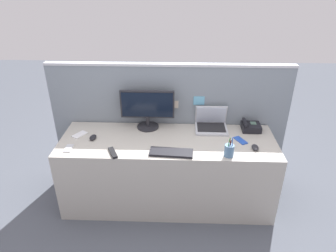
{
  "coord_description": "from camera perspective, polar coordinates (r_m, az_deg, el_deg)",
  "views": [
    {
      "loc": [
        0.09,
        -2.49,
        2.19
      ],
      "look_at": [
        0.0,
        0.05,
        0.84
      ],
      "focal_mm": 33.16,
      "sensor_mm": 36.0,
      "label": 1
    }
  ],
  "objects": [
    {
      "name": "ground_plane",
      "position": [
        3.32,
        -0.03,
        -13.24
      ],
      "size": [
        10.0,
        10.0,
        0.0
      ],
      "primitive_type": "plane",
      "color": "#4C515B"
    },
    {
      "name": "desk",
      "position": [
        3.1,
        -0.03,
        -8.26
      ],
      "size": [
        2.02,
        0.66,
        0.72
      ],
      "primitive_type": "cube",
      "color": "#ADA89E",
      "rests_on": "ground_plane"
    },
    {
      "name": "cubicle_divider",
      "position": [
        3.25,
        0.21,
        0.1
      ],
      "size": [
        2.41,
        0.08,
        1.34
      ],
      "color": "gray",
      "rests_on": "ground_plane"
    },
    {
      "name": "desktop_monitor",
      "position": [
        3.04,
        -3.81,
        3.43
      ],
      "size": [
        0.53,
        0.22,
        0.39
      ],
      "color": "#232328",
      "rests_on": "desk"
    },
    {
      "name": "laptop",
      "position": [
        3.11,
        7.93,
        0.49
      ],
      "size": [
        0.31,
        0.27,
        0.22
      ],
      "color": "#B2B5BC",
      "rests_on": "desk"
    },
    {
      "name": "desk_phone",
      "position": [
        3.16,
        14.92,
        -0.13
      ],
      "size": [
        0.18,
        0.17,
        0.1
      ],
      "color": "black",
      "rests_on": "desk"
    },
    {
      "name": "keyboard_main",
      "position": [
        2.7,
        0.6,
        -4.89
      ],
      "size": [
        0.38,
        0.16,
        0.02
      ],
      "primitive_type": "cube",
      "rotation": [
        0.0,
        0.0,
        -0.07
      ],
      "color": "black",
      "rests_on": "desk"
    },
    {
      "name": "computer_mouse_right_hand",
      "position": [
        2.86,
        15.71,
        -3.79
      ],
      "size": [
        0.06,
        0.1,
        0.03
      ],
      "primitive_type": "ellipsoid",
      "rotation": [
        0.0,
        0.0,
        -0.04
      ],
      "color": "#232328",
      "rests_on": "desk"
    },
    {
      "name": "computer_mouse_left_hand",
      "position": [
        2.99,
        -13.62,
        -2.04
      ],
      "size": [
        0.07,
        0.1,
        0.03
      ],
      "primitive_type": "ellipsoid",
      "rotation": [
        0.0,
        0.0,
        -0.06
      ],
      "color": "black",
      "rests_on": "desk"
    },
    {
      "name": "pen_cup",
      "position": [
        2.69,
        11.18,
        -4.42
      ],
      "size": [
        0.08,
        0.08,
        0.19
      ],
      "color": "#4C7093",
      "rests_on": "desk"
    },
    {
      "name": "cell_phone_silver_slab",
      "position": [
        2.91,
        -17.81,
        -3.91
      ],
      "size": [
        0.06,
        0.13,
        0.01
      ],
      "primitive_type": "cube",
      "rotation": [
        0.0,
        0.0,
        0.02
      ],
      "color": "#B7BAC1",
      "rests_on": "desk"
    },
    {
      "name": "cell_phone_blue_case",
      "position": [
        2.96,
        13.19,
        -2.59
      ],
      "size": [
        0.12,
        0.16,
        0.01
      ],
      "primitive_type": "cube",
      "rotation": [
        0.0,
        0.0,
        0.48
      ],
      "color": "blue",
      "rests_on": "desk"
    },
    {
      "name": "cell_phone_white_slab",
      "position": [
        3.1,
        -15.94,
        -1.53
      ],
      "size": [
        0.14,
        0.16,
        0.01
      ],
      "primitive_type": "cube",
      "rotation": [
        0.0,
        0.0,
        -0.57
      ],
      "color": "silver",
      "rests_on": "desk"
    },
    {
      "name": "tv_remote",
      "position": [
        2.74,
        -10.1,
        -4.86
      ],
      "size": [
        0.11,
        0.17,
        0.02
      ],
      "primitive_type": "cube",
      "rotation": [
        0.0,
        0.0,
        0.43
      ],
      "color": "black",
      "rests_on": "desk"
    }
  ]
}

